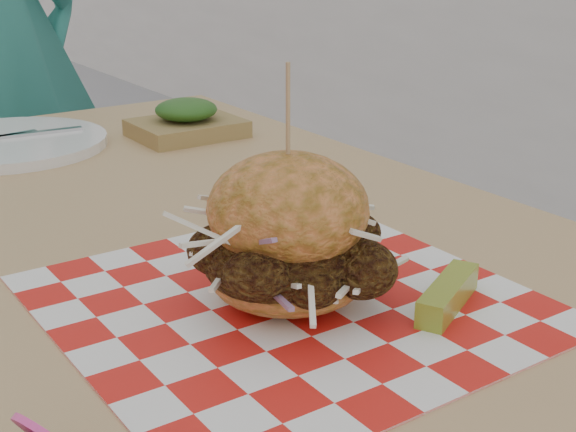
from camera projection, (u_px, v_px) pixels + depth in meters
name	position (u px, v px, depth m)	size (l,w,h in m)	color
patio_table	(140.00, 313.00, 0.81)	(0.80, 1.20, 0.75)	tan
paper_liner	(288.00, 301.00, 0.65)	(0.36, 0.36, 0.00)	red
sandwich	(288.00, 239.00, 0.63)	(0.17, 0.17, 0.19)	orange
pickle_spear	(448.00, 295.00, 0.64)	(0.10, 0.02, 0.02)	#90A42F
place_setting	(7.00, 143.00, 1.11)	(0.27, 0.27, 0.02)	white
kraft_tray	(187.00, 121.00, 1.16)	(0.15, 0.12, 0.06)	olive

